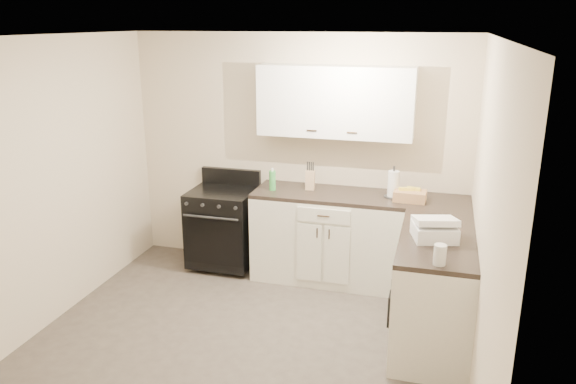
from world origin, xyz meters
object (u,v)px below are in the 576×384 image
(wicker_basket, at_px, (410,196))
(countertop_grill, at_px, (434,232))
(paper_towel, at_px, (393,184))
(knife_block, at_px, (310,180))
(stove, at_px, (223,227))

(wicker_basket, bearing_deg, countertop_grill, -75.04)
(paper_towel, relative_size, wicker_basket, 0.87)
(wicker_basket, relative_size, countertop_grill, 0.93)
(paper_towel, bearing_deg, knife_block, 177.45)
(countertop_grill, bearing_deg, wicker_basket, 90.17)
(wicker_basket, bearing_deg, knife_block, 173.44)
(wicker_basket, bearing_deg, paper_towel, 155.08)
(stove, relative_size, countertop_grill, 2.52)
(knife_block, xyz_separation_m, paper_towel, (0.85, -0.04, 0.03))
(stove, relative_size, knife_block, 4.08)
(knife_block, bearing_deg, paper_towel, -10.22)
(knife_block, xyz_separation_m, countertop_grill, (1.27, -1.06, -0.04))
(paper_towel, height_order, countertop_grill, paper_towel)
(knife_block, distance_m, wicker_basket, 1.02)
(countertop_grill, bearing_deg, paper_towel, 97.64)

